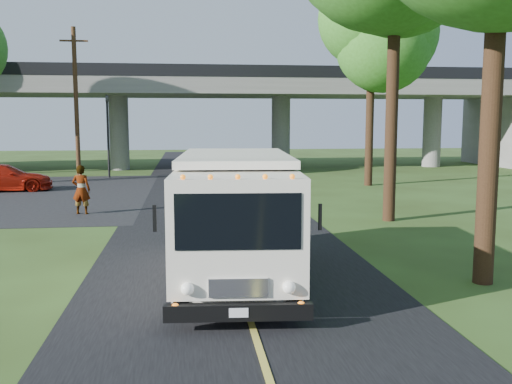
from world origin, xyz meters
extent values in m
plane|color=#2D3D15|center=(0.00, 0.00, 0.00)|extent=(120.00, 120.00, 0.00)
cube|color=black|center=(0.00, 10.00, 0.01)|extent=(7.00, 90.00, 0.02)
cube|color=gold|center=(0.00, 10.00, 0.03)|extent=(0.12, 90.00, 0.01)
cube|color=slate|center=(0.00, 32.00, 6.00)|extent=(50.00, 9.00, 1.20)
cube|color=black|center=(0.00, 27.60, 6.90)|extent=(50.00, 0.25, 0.80)
cube|color=black|center=(0.00, 36.40, 6.90)|extent=(50.00, 0.25, 0.80)
cylinder|color=slate|center=(-6.00, 32.00, 2.70)|extent=(1.40, 1.40, 5.40)
cylinder|color=slate|center=(6.00, 32.00, 2.70)|extent=(1.40, 1.40, 5.40)
cylinder|color=slate|center=(18.00, 32.00, 2.70)|extent=(1.40, 1.40, 5.40)
cylinder|color=black|center=(-6.00, 26.00, 2.60)|extent=(0.14, 0.14, 5.20)
imported|color=black|center=(-6.00, 26.00, 4.60)|extent=(0.18, 0.22, 1.10)
cylinder|color=#472D19|center=(-7.50, 24.00, 4.50)|extent=(0.26, 0.26, 9.00)
cube|color=#472D19|center=(-7.50, 24.00, 8.20)|extent=(1.60, 0.10, 0.10)
cylinder|color=#382314|center=(5.50, 1.00, 3.50)|extent=(0.44, 0.44, 7.00)
cylinder|color=#382314|center=(6.20, 9.00, 3.85)|extent=(0.44, 0.44, 7.70)
cylinder|color=#382314|center=(9.00, 20.00, 3.32)|extent=(0.44, 0.44, 6.65)
sphere|color=#326F1D|center=(9.00, 20.00, 8.20)|extent=(5.58, 5.58, 5.58)
sphere|color=#326F1D|center=(9.50, 19.60, 8.50)|extent=(4.96, 4.96, 4.96)
cube|color=silver|center=(0.03, 2.76, 1.72)|extent=(2.78, 4.68, 2.31)
cube|color=silver|center=(-0.19, -0.42, 1.62)|extent=(2.59, 2.02, 2.10)
cube|color=black|center=(-0.26, -1.32, 1.95)|extent=(2.16, 0.24, 0.97)
cube|color=black|center=(-0.26, -1.42, 0.39)|extent=(2.57, 0.37, 0.29)
cube|color=silver|center=(0.00, 2.35, 0.31)|extent=(2.88, 6.11, 0.18)
cylinder|color=black|center=(-1.22, -0.14, 0.46)|extent=(0.35, 0.94, 0.92)
cylinder|color=black|center=(0.87, -0.29, 0.46)|extent=(0.35, 0.94, 0.92)
cylinder|color=black|center=(-0.92, 4.16, 0.46)|extent=(0.35, 0.94, 0.92)
cylinder|color=black|center=(1.17, 4.01, 0.46)|extent=(0.35, 0.94, 0.92)
imported|color=#9E1609|center=(-10.50, 19.73, 0.70)|extent=(4.99, 2.49, 1.39)
imported|color=gray|center=(-5.19, 11.76, 0.97)|extent=(0.77, 0.57, 1.93)
camera|label=1|loc=(-1.11, -10.82, 3.67)|focal=40.00mm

